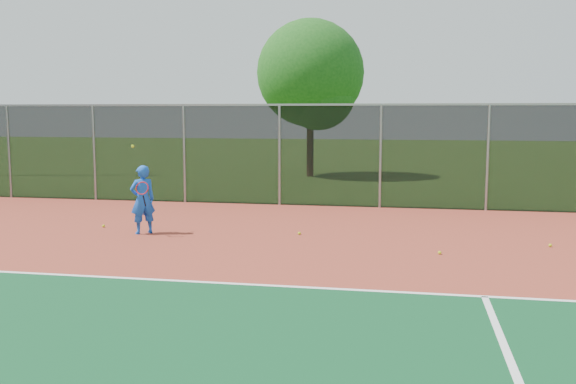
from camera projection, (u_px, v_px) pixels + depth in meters
The scene contains 9 objects.
ground at pixel (328, 365), 7.13m from camera, with size 120.00×120.00×0.00m, color #335919.
court_apron at pixel (346, 310), 9.08m from camera, with size 30.00×20.00×0.02m, color #9A3927.
fence_back at pixel (380, 155), 18.63m from camera, with size 30.00×0.06×3.03m.
tennis_player at pixel (143, 199), 14.67m from camera, with size 0.68×0.75×2.04m.
practice_ball_0 at pixel (440, 253), 12.60m from camera, with size 0.07×0.07×0.07m, color #B5CE18.
practice_ball_1 at pixel (299, 233), 14.61m from camera, with size 0.07×0.07×0.07m, color #B5CE18.
practice_ball_2 at pixel (550, 245), 13.29m from camera, with size 0.07×0.07×0.07m, color #B5CE18.
practice_ball_3 at pixel (104, 226), 15.55m from camera, with size 0.07×0.07×0.07m, color #B5CE18.
tree_back_left at pixel (312, 78), 27.54m from camera, with size 4.62×4.62×6.79m.
Camera 1 is at (0.84, -6.80, 2.80)m, focal length 40.00 mm.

